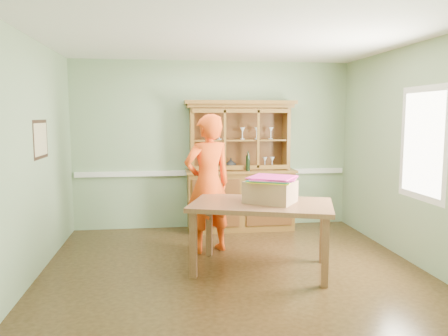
{
  "coord_description": "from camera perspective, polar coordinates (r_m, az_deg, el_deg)",
  "views": [
    {
      "loc": [
        -0.78,
        -5.08,
        1.82
      ],
      "look_at": [
        -0.04,
        0.4,
        1.16
      ],
      "focal_mm": 35.0,
      "sensor_mm": 36.0,
      "label": 1
    }
  ],
  "objects": [
    {
      "name": "wall_back",
      "position": [
        7.14,
        -1.41,
        3.01
      ],
      "size": [
        4.5,
        0.0,
        4.5
      ],
      "primitive_type": "plane",
      "rotation": [
        1.57,
        0.0,
        0.0
      ],
      "color": "gray",
      "rests_on": "floor"
    },
    {
      "name": "ceiling",
      "position": [
        5.21,
        1.05,
        16.49
      ],
      "size": [
        4.5,
        4.5,
        0.0
      ],
      "primitive_type": "plane",
      "rotation": [
        3.14,
        0.0,
        0.0
      ],
      "color": "white",
      "rests_on": "wall_back"
    },
    {
      "name": "dining_table",
      "position": [
        5.17,
        4.93,
        -5.57
      ],
      "size": [
        1.85,
        1.44,
        0.81
      ],
      "rotation": [
        0.0,
        0.0,
        -0.32
      ],
      "color": "brown",
      "rests_on": "floor"
    },
    {
      "name": "cardboard_box",
      "position": [
        5.16,
        6.07,
        -3.1
      ],
      "size": [
        0.69,
        0.67,
        0.25
      ],
      "primitive_type": "cube",
      "rotation": [
        0.0,
        0.0,
        -0.6
      ],
      "color": "#976F4E",
      "rests_on": "dining_table"
    },
    {
      "name": "china_hutch",
      "position": [
        7.03,
        2.08,
        -2.16
      ],
      "size": [
        1.76,
        0.58,
        2.06
      ],
      "color": "brown",
      "rests_on": "floor"
    },
    {
      "name": "wall_left",
      "position": [
        5.31,
        -23.74,
        1.12
      ],
      "size": [
        0.0,
        4.0,
        4.0
      ],
      "primitive_type": "plane",
      "rotation": [
        1.57,
        0.0,
        1.57
      ],
      "color": "gray",
      "rests_on": "floor"
    },
    {
      "name": "framed_map",
      "position": [
        5.58,
        -22.79,
        3.47
      ],
      "size": [
        0.03,
        0.6,
        0.46
      ],
      "color": "black",
      "rests_on": "wall_left"
    },
    {
      "name": "wall_front",
      "position": [
        3.21,
        6.43,
        -1.71
      ],
      "size": [
        4.5,
        0.0,
        4.5
      ],
      "primitive_type": "plane",
      "rotation": [
        -1.57,
        0.0,
        0.0
      ],
      "color": "gray",
      "rests_on": "floor"
    },
    {
      "name": "chair_rail",
      "position": [
        7.16,
        -1.38,
        -0.6
      ],
      "size": [
        4.41,
        0.05,
        0.08
      ],
      "primitive_type": "cube",
      "color": "white",
      "rests_on": "wall_back"
    },
    {
      "name": "window_panel",
      "position": [
        5.66,
        24.48,
        2.92
      ],
      "size": [
        0.03,
        0.96,
        1.36
      ],
      "color": "white",
      "rests_on": "wall_right"
    },
    {
      "name": "person",
      "position": [
        5.83,
        -2.11,
        -2.06
      ],
      "size": [
        0.79,
        0.65,
        1.85
      ],
      "primitive_type": "imported",
      "rotation": [
        0.0,
        0.0,
        3.51
      ],
      "color": "#E1430E",
      "rests_on": "floor"
    },
    {
      "name": "floor",
      "position": [
        5.45,
        0.99,
        -12.72
      ],
      "size": [
        4.5,
        4.5,
        0.0
      ],
      "primitive_type": "plane",
      "color": "#4E3419",
      "rests_on": "ground"
    },
    {
      "name": "kite_stack",
      "position": [
        5.13,
        6.43,
        -1.42
      ],
      "size": [
        0.65,
        0.65,
        0.05
      ],
      "rotation": [
        0.0,
        0.0,
        1.11
      ],
      "color": "#FFF920",
      "rests_on": "cardboard_box"
    },
    {
      "name": "wall_right",
      "position": [
        5.93,
        23.04,
        1.69
      ],
      "size": [
        0.0,
        4.0,
        4.0
      ],
      "primitive_type": "plane",
      "rotation": [
        1.57,
        0.0,
        -1.57
      ],
      "color": "gray",
      "rests_on": "floor"
    }
  ]
}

